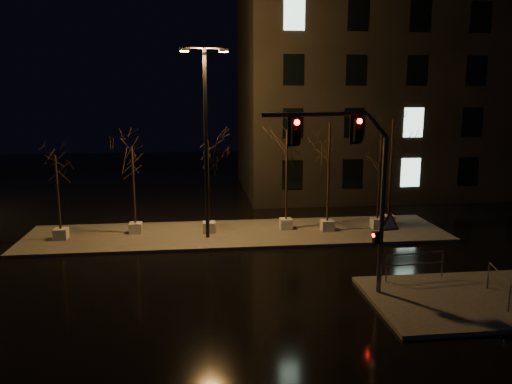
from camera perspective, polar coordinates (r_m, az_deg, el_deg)
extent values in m
plane|color=black|center=(20.78, -0.66, -9.55)|extent=(90.00, 90.00, 0.00)
cube|color=#41403A|center=(26.43, -2.05, -4.81)|extent=(22.00, 5.00, 0.15)
cube|color=#41403A|center=(19.86, 23.03, -11.26)|extent=(7.00, 5.00, 0.15)
cube|color=black|center=(40.63, 16.84, 10.93)|extent=(25.00, 12.00, 15.00)
cube|color=#BABAAE|center=(27.00, -21.39, -4.48)|extent=(0.65, 0.65, 0.55)
cylinder|color=black|center=(26.53, -21.72, -0.04)|extent=(0.11, 0.11, 3.71)
cube|color=#BABAAE|center=(26.99, -13.59, -4.01)|extent=(0.65, 0.65, 0.55)
cylinder|color=black|center=(26.49, -13.82, 0.76)|extent=(0.11, 0.11, 4.02)
cube|color=#BABAAE|center=(26.53, -5.38, -4.01)|extent=(0.65, 0.65, 0.55)
cylinder|color=black|center=(26.00, -5.48, 1.15)|extent=(0.11, 0.11, 4.29)
cube|color=#BABAAE|center=(27.14, 3.44, -3.63)|extent=(0.65, 0.65, 0.55)
cylinder|color=black|center=(26.58, 3.51, 1.97)|extent=(0.11, 0.11, 4.81)
cube|color=#BABAAE|center=(27.02, 8.13, -3.79)|extent=(0.65, 0.65, 0.55)
cylinder|color=black|center=(26.43, 8.30, 2.21)|extent=(0.11, 0.11, 5.16)
cube|color=#BABAAE|center=(27.96, 13.68, -3.49)|extent=(0.65, 0.65, 0.55)
cylinder|color=black|center=(27.43, 13.93, 1.77)|extent=(0.11, 0.11, 4.64)
cube|color=#BABAAE|center=(28.81, 14.86, -3.11)|extent=(0.65, 0.65, 0.55)
cylinder|color=black|center=(28.25, 15.15, 2.65)|extent=(0.11, 0.11, 5.30)
cylinder|color=#5A5E62|center=(18.49, 14.21, -2.74)|extent=(0.17, 0.17, 5.73)
cylinder|color=#5A5E62|center=(16.64, 6.87, 8.78)|extent=(3.76, 0.94, 0.13)
cube|color=black|center=(17.41, 11.52, 7.01)|extent=(0.32, 0.27, 0.86)
cube|color=black|center=(16.37, 4.52, 6.95)|extent=(0.32, 0.27, 0.86)
cube|color=black|center=(18.58, 13.55, -5.09)|extent=(0.24, 0.21, 0.43)
cone|color=red|center=(18.68, 14.99, -3.55)|extent=(0.98, 0.24, 0.99)
sphere|color=#FF0C07|center=(18.00, 14.74, 7.91)|extent=(0.17, 0.17, 0.17)
cylinder|color=black|center=(24.80, -5.74, 5.27)|extent=(0.19, 0.19, 9.34)
cylinder|color=black|center=(24.76, -5.96, 16.08)|extent=(2.06, 0.21, 0.09)
cube|color=#FA9E32|center=(24.70, -8.20, 15.72)|extent=(0.48, 0.29, 0.19)
cube|color=#FA9E32|center=(24.84, -3.72, 15.78)|extent=(0.48, 0.29, 0.19)
cylinder|color=#5A5E62|center=(20.25, 14.66, -8.54)|extent=(0.06, 0.06, 1.00)
cylinder|color=#5A5E62|center=(21.44, 20.51, -7.78)|extent=(0.06, 0.06, 1.00)
cylinder|color=#5A5E62|center=(20.65, 17.77, -6.71)|extent=(2.43, 0.30, 0.04)
cylinder|color=#5A5E62|center=(20.78, 17.69, -7.87)|extent=(2.43, 0.30, 0.04)
cylinder|color=#5A5E62|center=(19.06, 26.97, -10.78)|extent=(0.05, 0.05, 0.95)
cylinder|color=#5A5E62|center=(20.91, 25.00, -8.69)|extent=(0.05, 0.05, 0.95)
cylinder|color=#5A5E62|center=(19.81, 26.07, -8.27)|extent=(0.53, 2.05, 0.04)
cylinder|color=#5A5E62|center=(19.94, 25.96, -9.41)|extent=(0.53, 2.05, 0.04)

